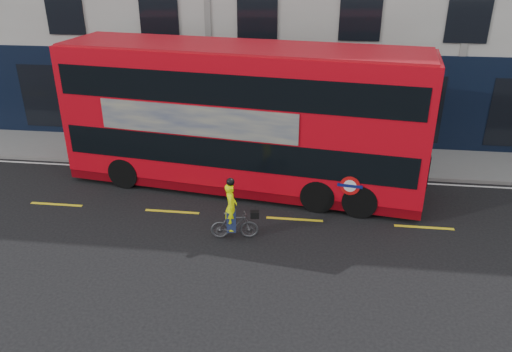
# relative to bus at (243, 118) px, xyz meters

# --- Properties ---
(ground) EXTENTS (120.00, 120.00, 0.00)m
(ground) POSITION_rel_bus_xyz_m (-2.04, -3.79, -2.56)
(ground) COLOR black
(ground) RESTS_ON ground
(pavement) EXTENTS (60.00, 3.00, 0.12)m
(pavement) POSITION_rel_bus_xyz_m (-2.04, 2.71, -2.50)
(pavement) COLOR slate
(pavement) RESTS_ON ground
(kerb) EXTENTS (60.00, 0.12, 0.13)m
(kerb) POSITION_rel_bus_xyz_m (-2.04, 1.21, -2.49)
(kerb) COLOR slate
(kerb) RESTS_ON ground
(road_edge_line) EXTENTS (58.00, 0.10, 0.01)m
(road_edge_line) POSITION_rel_bus_xyz_m (-2.04, 0.91, -2.55)
(road_edge_line) COLOR silver
(road_edge_line) RESTS_ON ground
(lane_dashes) EXTENTS (58.00, 0.12, 0.01)m
(lane_dashes) POSITION_rel_bus_xyz_m (-2.04, -2.29, -2.55)
(lane_dashes) COLOR yellow
(lane_dashes) RESTS_ON ground
(bus) EXTENTS (12.60, 4.45, 4.98)m
(bus) POSITION_rel_bus_xyz_m (0.00, 0.00, 0.00)
(bus) COLOR red
(bus) RESTS_ON ground
(cyclist) EXTENTS (1.46, 0.60, 1.96)m
(cyclist) POSITION_rel_bus_xyz_m (0.23, -3.61, -1.89)
(cyclist) COLOR #484A4D
(cyclist) RESTS_ON ground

